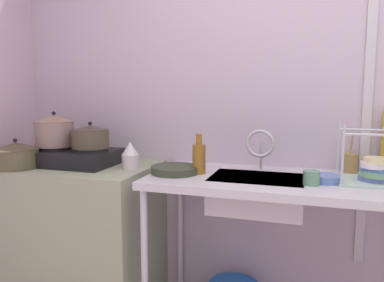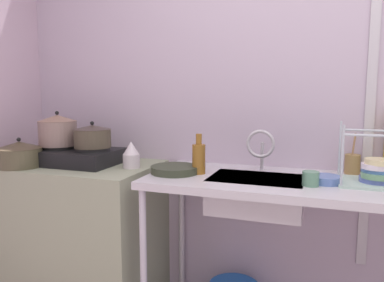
# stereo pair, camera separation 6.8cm
# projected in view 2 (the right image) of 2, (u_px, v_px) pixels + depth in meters

# --- Properties ---
(wall_back) EXTENTS (4.83, 0.10, 2.52)m
(wall_back) POSITION_uv_depth(u_px,v_px,m) (331.00, 108.00, 2.10)
(wall_back) COLOR #B8A6B9
(wall_back) RESTS_ON ground
(wall_metal_strip) EXTENTS (0.05, 0.01, 2.02)m
(wall_metal_strip) POSITION_uv_depth(u_px,v_px,m) (371.00, 86.00, 1.97)
(wall_metal_strip) COLOR #BFB8C0
(counter_concrete) EXTENTS (0.94, 0.63, 0.91)m
(counter_concrete) POSITION_uv_depth(u_px,v_px,m) (83.00, 234.00, 2.34)
(counter_concrete) COLOR gray
(counter_concrete) RESTS_ON ground
(counter_sink) EXTENTS (1.36, 0.63, 0.91)m
(counter_sink) POSITION_uv_depth(u_px,v_px,m) (278.00, 192.00, 1.90)
(counter_sink) COLOR #BFB8C0
(counter_sink) RESTS_ON ground
(stove) EXTENTS (0.53, 0.36, 0.11)m
(stove) POSITION_uv_depth(u_px,v_px,m) (76.00, 156.00, 2.29)
(stove) COLOR black
(stove) RESTS_ON counter_concrete
(pot_on_left_burner) EXTENTS (0.24, 0.24, 0.22)m
(pot_on_left_burner) POSITION_uv_depth(u_px,v_px,m) (58.00, 130.00, 2.31)
(pot_on_left_burner) COLOR #826961
(pot_on_left_burner) RESTS_ON stove
(pot_on_right_burner) EXTENTS (0.23, 0.23, 0.16)m
(pot_on_right_burner) POSITION_uv_depth(u_px,v_px,m) (92.00, 136.00, 2.23)
(pot_on_right_burner) COLOR #453C2E
(pot_on_right_burner) RESTS_ON stove
(pot_beside_stove) EXTENTS (0.26, 0.26, 0.18)m
(pot_beside_stove) POSITION_uv_depth(u_px,v_px,m) (20.00, 154.00, 2.19)
(pot_beside_stove) COLOR #49432F
(pot_beside_stove) RESTS_ON counter_concrete
(percolator) EXTENTS (0.10, 0.10, 0.16)m
(percolator) POSITION_uv_depth(u_px,v_px,m) (131.00, 155.00, 2.16)
(percolator) COLOR silver
(percolator) RESTS_ON counter_concrete
(sink_basin) EXTENTS (0.48, 0.33, 0.18)m
(sink_basin) POSITION_uv_depth(u_px,v_px,m) (256.00, 194.00, 1.92)
(sink_basin) COLOR #BFB8C0
(sink_basin) RESTS_ON counter_sink
(faucet) EXTENTS (0.16, 0.09, 0.24)m
(faucet) POSITION_uv_depth(u_px,v_px,m) (261.00, 146.00, 2.02)
(faucet) COLOR #BFB8C0
(faucet) RESTS_ON counter_sink
(frying_pan) EXTENTS (0.26, 0.26, 0.04)m
(frying_pan) POSITION_uv_depth(u_px,v_px,m) (175.00, 169.00, 2.02)
(frying_pan) COLOR #313726
(frying_pan) RESTS_ON counter_sink
(dish_rack) EXTENTS (0.35, 0.27, 0.29)m
(dish_rack) POSITION_uv_depth(u_px,v_px,m) (377.00, 173.00, 1.75)
(dish_rack) COLOR #B0B7C1
(dish_rack) RESTS_ON counter_sink
(cup_by_rack) EXTENTS (0.08, 0.08, 0.07)m
(cup_by_rack) POSITION_uv_depth(u_px,v_px,m) (311.00, 179.00, 1.73)
(cup_by_rack) COLOR slate
(cup_by_rack) RESTS_ON counter_sink
(small_bowl_on_drainboard) EXTENTS (0.16, 0.16, 0.04)m
(small_bowl_on_drainboard) POSITION_uv_depth(u_px,v_px,m) (325.00, 179.00, 1.79)
(small_bowl_on_drainboard) COLOR #5573B4
(small_bowl_on_drainboard) RESTS_ON counter_sink
(bottle_by_sink) EXTENTS (0.07, 0.07, 0.22)m
(bottle_by_sink) POSITION_uv_depth(u_px,v_px,m) (199.00, 158.00, 2.00)
(bottle_by_sink) COLOR brown
(bottle_by_sink) RESTS_ON counter_sink
(utensil_jar) EXTENTS (0.08, 0.08, 0.22)m
(utensil_jar) POSITION_uv_depth(u_px,v_px,m) (352.00, 164.00, 2.00)
(utensil_jar) COLOR olive
(utensil_jar) RESTS_ON counter_sink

